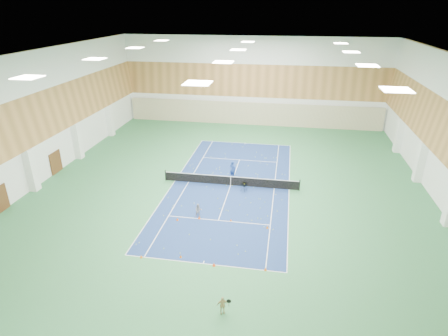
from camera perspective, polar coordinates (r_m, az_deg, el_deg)
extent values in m
plane|color=#307141|center=(35.53, 1.02, -2.65)|extent=(40.00, 40.00, 0.00)
cube|color=navy|center=(35.53, 1.02, -2.64)|extent=(10.97, 23.77, 0.01)
cube|color=#C6B793|center=(53.37, 4.30, 8.24)|extent=(35.40, 0.16, 3.20)
cube|color=#593319|center=(35.79, -31.00, -4.15)|extent=(0.08, 1.80, 2.20)
cube|color=#593319|center=(41.48, -24.25, 0.80)|extent=(0.08, 1.80, 2.20)
imported|color=#204194|center=(36.70, 1.31, -0.21)|extent=(0.77, 0.66, 1.79)
imported|color=gray|center=(30.26, -3.92, -6.48)|extent=(0.70, 0.63, 1.17)
imported|color=tan|center=(21.95, -0.26, -20.16)|extent=(0.71, 0.48, 1.12)
cone|color=#FF5A0D|center=(30.20, -7.11, -7.73)|extent=(0.20, 0.20, 0.22)
cone|color=#FC530D|center=(30.22, -3.79, -7.53)|extent=(0.22, 0.22, 0.25)
cone|color=#DB5A0B|center=(29.89, 1.06, -7.92)|extent=(0.18, 0.18, 0.19)
cone|color=orange|center=(29.16, 6.63, -8.94)|extent=(0.21, 0.21, 0.23)
cone|color=orange|center=(26.61, -12.51, -13.01)|extent=(0.19, 0.19, 0.21)
cone|color=#DB630B|center=(26.19, -6.62, -13.23)|extent=(0.18, 0.18, 0.20)
cone|color=#FC400D|center=(25.33, -1.54, -14.46)|extent=(0.22, 0.22, 0.24)
cone|color=orange|center=(25.12, 6.34, -15.03)|extent=(0.20, 0.20, 0.22)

